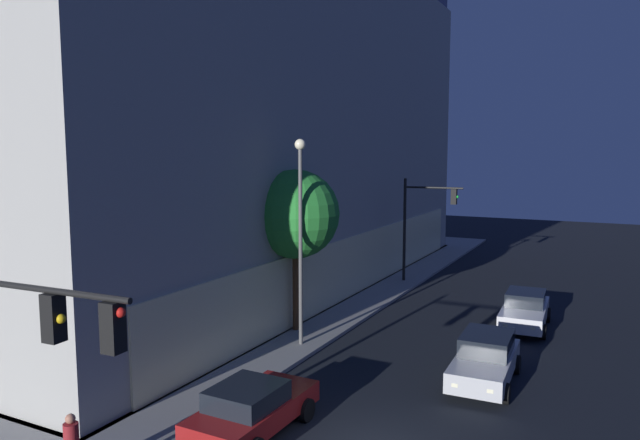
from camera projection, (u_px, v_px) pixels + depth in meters
modern_building at (198, 107)px, 36.64m from camera, size 38.41×22.14×21.76m
traffic_light_near_corner at (31, 354)px, 10.98m from camera, size 0.43×4.12×5.77m
traffic_light_far_corner at (422, 215)px, 35.23m from camera, size 0.33×3.59×6.28m
street_lamp_sidewalk at (300, 218)px, 23.54m from camera, size 0.44×0.44×8.39m
sidewalk_tree at (295, 214)px, 25.52m from camera, size 3.90×3.90×7.13m
car_red at (252, 408)px, 16.63m from camera, size 4.43×2.21×1.52m
car_silver at (485, 359)px, 20.42m from camera, size 4.68×2.19×1.67m
car_white at (525, 310)px, 26.87m from camera, size 4.77×2.23×1.62m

